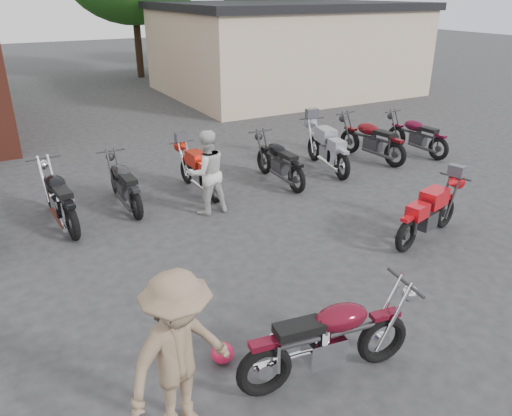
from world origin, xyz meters
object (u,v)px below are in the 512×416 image
vintage_motorcycle (330,334)px  row_bike_2 (59,195)px  helmet (222,353)px  sportbike (429,210)px  row_bike_6 (327,146)px  person_tan (180,357)px  person_light (207,173)px  row_bike_3 (124,182)px  row_bike_5 (279,159)px  row_bike_4 (199,169)px  row_bike_7 (371,137)px  row_bike_8 (417,133)px

vintage_motorcycle → row_bike_2: (-2.03, 5.97, 0.00)m
helmet → sportbike: bearing=14.4°
row_bike_2 → row_bike_6: row_bike_6 is taller
person_tan → row_bike_6: person_tan is taller
row_bike_2 → person_tan: bearing=177.7°
row_bike_6 → person_tan: bearing=143.8°
person_light → row_bike_3: 1.81m
sportbike → row_bike_2: bearing=131.0°
row_bike_3 → helmet: bearing=175.8°
sportbike → person_tan: bearing=-175.6°
person_tan → row_bike_5: (4.69, 5.80, -0.35)m
person_light → row_bike_5: person_light is taller
vintage_motorcycle → person_light: person_light is taller
row_bike_3 → row_bike_4: 1.70m
person_light → row_bike_2: person_light is taller
sportbike → row_bike_4: 5.01m
sportbike → row_bike_3: (-4.46, 4.15, 0.01)m
vintage_motorcycle → row_bike_5: size_ratio=1.05×
person_tan → row_bike_5: size_ratio=0.93×
helmet → row_bike_3: row_bike_3 is taller
sportbike → helmet: bearing=179.3°
person_tan → row_bike_7: 9.88m
row_bike_5 → row_bike_8: 4.58m
row_bike_8 → row_bike_7: bearing=78.1°
sportbike → person_light: (-3.06, 3.05, 0.31)m
person_tan → row_bike_2: size_ratio=0.88×
person_tan → row_bike_8: size_ratio=0.94×
person_light → helmet: bearing=68.3°
person_tan → row_bike_4: person_tan is taller
vintage_motorcycle → sportbike: bearing=36.8°
vintage_motorcycle → row_bike_4: (1.00, 6.23, -0.07)m
vintage_motorcycle → person_light: bearing=90.2°
row_bike_3 → row_bike_8: row_bike_8 is taller
row_bike_4 → row_bike_8: size_ratio=0.95×
person_light → vintage_motorcycle: bearing=82.1°
person_tan → row_bike_2: bearing=74.2°
person_light → row_bike_4: size_ratio=0.92×
helmet → row_bike_7: (6.97, 5.37, 0.49)m
vintage_motorcycle → person_tan: (-1.78, 0.10, 0.33)m
row_bike_4 → row_bike_6: size_ratio=0.88×
person_light → row_bike_3: (-1.40, 1.11, -0.30)m
row_bike_4 → row_bike_8: bearing=-95.2°
row_bike_3 → vintage_motorcycle: bearing=-174.7°
sportbike → helmet: size_ratio=6.73×
row_bike_4 → row_bike_7: (4.98, -0.03, 0.07)m
row_bike_2 → row_bike_5: row_bike_2 is taller
sportbike → row_bike_7: (2.21, 4.15, 0.06)m
vintage_motorcycle → helmet: 1.39m
row_bike_4 → row_bike_2: bearing=91.5°
row_bike_4 → person_tan: bearing=152.2°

